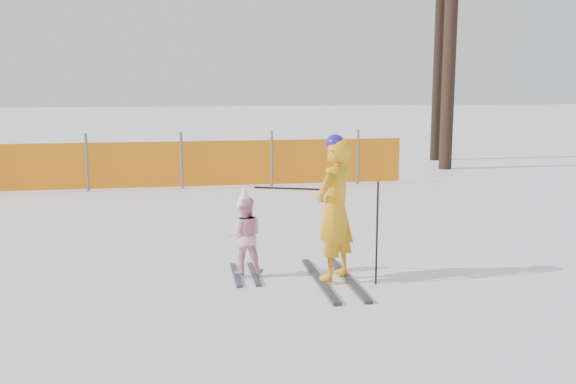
% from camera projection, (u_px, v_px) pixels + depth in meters
% --- Properties ---
extents(ground, '(120.00, 120.00, 0.00)m').
position_uv_depth(ground, '(295.00, 284.00, 7.40)').
color(ground, white).
rests_on(ground, ground).
extents(adult, '(0.70, 1.71, 1.73)m').
position_uv_depth(adult, '(335.00, 210.00, 7.38)').
color(adult, black).
rests_on(adult, ground).
extents(child, '(0.49, 0.93, 1.11)m').
position_uv_depth(child, '(245.00, 235.00, 7.65)').
color(child, black).
rests_on(child, ground).
extents(ski_poles, '(1.35, 0.57, 1.20)m').
position_uv_depth(ski_poles, '(341.00, 215.00, 7.36)').
color(ski_poles, black).
rests_on(ski_poles, ground).
extents(safety_fence, '(15.03, 0.06, 1.25)m').
position_uv_depth(safety_fence, '(61.00, 166.00, 13.63)').
color(safety_fence, '#595960').
rests_on(safety_fence, ground).
extents(tree_trunks, '(0.83, 2.31, 5.85)m').
position_uv_depth(tree_trunks, '(445.00, 61.00, 17.77)').
color(tree_trunks, black).
rests_on(tree_trunks, ground).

